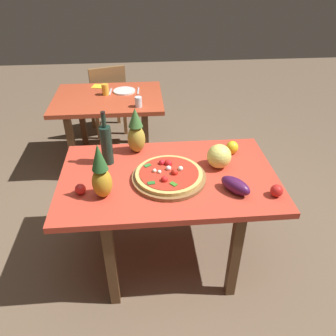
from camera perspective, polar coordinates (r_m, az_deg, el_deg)
The scene contains 20 objects.
ground_plane at distance 2.60m, azimuth 0.05°, elevation -14.32°, with size 10.00×10.00×0.00m, color brown.
display_table at distance 2.16m, azimuth 0.06°, elevation -2.98°, with size 1.39×0.86×0.72m.
background_table at distance 3.38m, azimuth -10.17°, elevation 10.42°, with size 1.05×0.79×0.72m.
dining_chair at distance 4.02m, azimuth -10.39°, elevation 12.12°, with size 0.50×0.50×0.85m.
pizza_board at distance 2.07m, azimuth 0.12°, elevation -1.63°, with size 0.47×0.47×0.03m, color brown.
pizza at distance 2.06m, azimuth 0.10°, elevation -0.97°, with size 0.42×0.42×0.06m.
wine_bottle at distance 2.20m, azimuth -10.57°, elevation 4.07°, with size 0.08×0.08×0.37m.
pineapple_left at distance 1.89m, azimuth -11.49°, elevation -1.04°, with size 0.12×0.12×0.35m.
pineapple_right at distance 2.30m, azimuth -5.53°, elevation 6.10°, with size 0.12×0.12×0.33m.
melon at distance 2.18m, azimuth 8.81°, elevation 2.02°, with size 0.16×0.16×0.16m, color #E6E169.
bell_pepper at distance 2.37m, azimuth 11.01°, elevation 3.50°, with size 0.09×0.09×0.09m, color yellow.
eggplant at distance 1.99m, azimuth 11.56°, elevation -2.98°, with size 0.20×0.09×0.09m, color #4B1744.
tomato_beside_pepper at distance 2.01m, azimuth -14.89°, elevation -3.54°, with size 0.06×0.06×0.06m, color red.
tomato_at_corner at distance 2.02m, azimuth 18.24°, elevation -3.73°, with size 0.07×0.07×0.07m, color red.
drinking_glass_juice at distance 3.38m, azimuth -10.76°, elevation 13.17°, with size 0.07×0.07×0.11m, color gold.
drinking_glass_water at distance 3.06m, azimuth -5.13°, elevation 11.30°, with size 0.06×0.06×0.09m, color silver.
dinner_plate at distance 3.44m, azimuth -7.55°, elevation 13.05°, with size 0.22×0.22×0.02m, color white.
fork_utensil at distance 3.45m, azimuth -9.92°, elevation 12.83°, with size 0.02×0.18×0.01m, color silver.
knife_utensil at distance 3.44m, azimuth -5.15°, elevation 13.11°, with size 0.02×0.18×0.01m, color silver.
napkin_folded at distance 3.62m, azimuth -11.78°, elevation 13.63°, with size 0.14×0.12×0.01m, color yellow.
Camera 1 is at (-0.15, -1.72, 1.94)m, focal length 35.32 mm.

